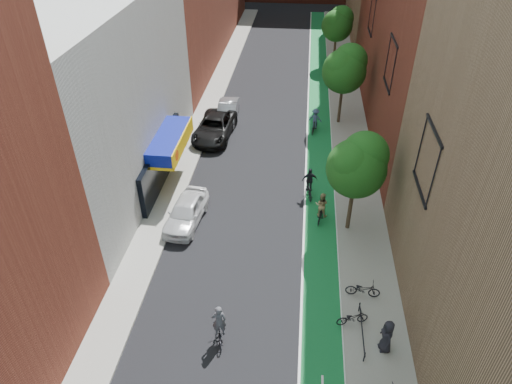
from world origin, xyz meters
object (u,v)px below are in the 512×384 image
(parked_car_black, at_px, (215,127))
(pedestrian, at_px, (387,336))
(parked_car_white, at_px, (186,212))
(cyclist_lead, at_px, (219,328))
(cyclist_lane_far, at_px, (315,122))
(cyclist_lane_near, at_px, (321,209))
(parked_car_silver, at_px, (228,111))
(cyclist_lane_mid, at_px, (309,186))

(parked_car_black, distance_m, pedestrian, 22.13)
(parked_car_white, bearing_deg, cyclist_lead, -61.49)
(parked_car_white, xyz_separation_m, cyclist_lane_far, (7.80, 12.66, 0.09))
(parked_car_white, relative_size, cyclist_lane_near, 2.33)
(parked_car_white, relative_size, parked_car_silver, 1.01)
(cyclist_lane_mid, xyz_separation_m, pedestrian, (3.54, -11.66, 0.28))
(parked_car_black, height_order, cyclist_lane_far, cyclist_lane_far)
(cyclist_lead, distance_m, cyclist_lane_far, 21.38)
(parked_car_white, relative_size, cyclist_lead, 2.14)
(parked_car_silver, distance_m, cyclist_lane_far, 7.61)
(cyclist_lane_far, height_order, pedestrian, cyclist_lane_far)
(parked_car_black, distance_m, cyclist_lane_far, 8.21)
(parked_car_silver, distance_m, cyclist_lead, 22.64)
(cyclist_lead, bearing_deg, cyclist_lane_far, -115.47)
(cyclist_lane_mid, bearing_deg, cyclist_lead, 62.46)
(parked_car_white, bearing_deg, pedestrian, -30.71)
(cyclist_lane_mid, height_order, cyclist_lane_far, cyclist_lane_mid)
(parked_car_white, bearing_deg, cyclist_lane_near, 12.94)
(parked_car_white, xyz_separation_m, parked_car_black, (-0.23, 10.97, 0.04))
(parked_car_white, xyz_separation_m, cyclist_lane_near, (8.19, 1.05, 0.09))
(parked_car_white, bearing_deg, parked_car_black, 96.88)
(parked_car_black, bearing_deg, parked_car_white, -85.01)
(cyclist_lane_mid, relative_size, pedestrian, 1.16)
(cyclist_lane_far, bearing_deg, cyclist_lane_mid, 101.89)
(pedestrian, bearing_deg, cyclist_lead, -97.24)
(cyclist_lane_far, bearing_deg, cyclist_lane_near, 106.05)
(cyclist_lane_near, bearing_deg, pedestrian, 119.57)
(cyclist_lane_far, bearing_deg, pedestrian, 112.85)
(cyclist_lane_mid, distance_m, cyclist_lane_far, 9.10)
(parked_car_silver, xyz_separation_m, pedestrian, (10.65, -22.24, 0.29))
(cyclist_lane_mid, bearing_deg, pedestrian, 97.86)
(parked_car_silver, height_order, cyclist_lead, cyclist_lead)
(cyclist_lead, relative_size, cyclist_lane_mid, 1.05)
(cyclist_lane_near, relative_size, pedestrian, 1.11)
(parked_car_white, height_order, cyclist_lane_mid, cyclist_lane_mid)
(cyclist_lead, distance_m, cyclist_lane_mid, 12.49)
(cyclist_lane_near, bearing_deg, cyclist_lane_mid, -60.92)
(cyclist_lead, xyz_separation_m, cyclist_lane_far, (4.31, 20.94, 0.10))
(parked_car_silver, distance_m, cyclist_lane_near, 15.27)
(pedestrian, bearing_deg, parked_car_silver, -163.04)
(parked_car_black, xyz_separation_m, cyclist_lane_far, (8.03, 1.69, 0.06))
(parked_car_black, xyz_separation_m, pedestrian, (11.22, -19.07, 0.22))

